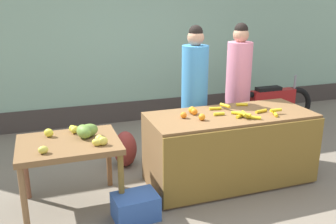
{
  "coord_description": "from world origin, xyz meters",
  "views": [
    {
      "loc": [
        -1.7,
        -3.63,
        2.13
      ],
      "look_at": [
        -0.38,
        0.15,
        0.9
      ],
      "focal_mm": 39.58,
      "sensor_mm": 36.0,
      "label": 1
    }
  ],
  "objects_px": {
    "produce_crate": "(136,207)",
    "vendor_woman_blue_shirt": "(194,96)",
    "parked_motorcycle": "(272,104)",
    "produce_sack": "(125,149)",
    "vendor_woman_pink_shirt": "(238,90)"
  },
  "relations": [
    {
      "from": "parked_motorcycle",
      "to": "produce_sack",
      "type": "distance_m",
      "value": 2.85
    },
    {
      "from": "vendor_woman_blue_shirt",
      "to": "vendor_woman_pink_shirt",
      "type": "xyz_separation_m",
      "value": [
        0.69,
        0.09,
        0.0
      ]
    },
    {
      "from": "vendor_woman_blue_shirt",
      "to": "produce_crate",
      "type": "relative_size",
      "value": 4.14
    },
    {
      "from": "vendor_woman_blue_shirt",
      "to": "produce_sack",
      "type": "bearing_deg",
      "value": 169.9
    },
    {
      "from": "produce_crate",
      "to": "vendor_woman_blue_shirt",
      "type": "bearing_deg",
      "value": 45.03
    },
    {
      "from": "produce_crate",
      "to": "produce_sack",
      "type": "height_order",
      "value": "produce_sack"
    },
    {
      "from": "vendor_woman_pink_shirt",
      "to": "produce_crate",
      "type": "relative_size",
      "value": 4.16
    },
    {
      "from": "parked_motorcycle",
      "to": "produce_sack",
      "type": "bearing_deg",
      "value": -164.94
    },
    {
      "from": "vendor_woman_pink_shirt",
      "to": "produce_sack",
      "type": "bearing_deg",
      "value": 177.51
    },
    {
      "from": "parked_motorcycle",
      "to": "vendor_woman_pink_shirt",
      "type": "bearing_deg",
      "value": -145.0
    },
    {
      "from": "parked_motorcycle",
      "to": "produce_sack",
      "type": "relative_size",
      "value": 3.37
    },
    {
      "from": "produce_crate",
      "to": "produce_sack",
      "type": "distance_m",
      "value": 1.27
    },
    {
      "from": "vendor_woman_blue_shirt",
      "to": "produce_crate",
      "type": "distance_m",
      "value": 1.73
    },
    {
      "from": "parked_motorcycle",
      "to": "produce_sack",
      "type": "height_order",
      "value": "parked_motorcycle"
    },
    {
      "from": "produce_crate",
      "to": "produce_sack",
      "type": "xyz_separation_m",
      "value": [
        0.18,
        1.25,
        0.11
      ]
    }
  ]
}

